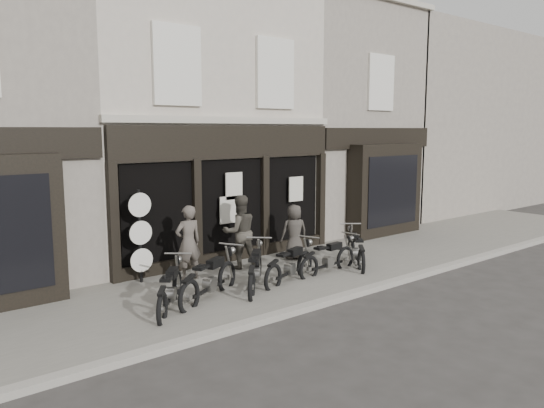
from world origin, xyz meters
TOP-DOWN VIEW (x-y plane):
  - ground_plane at (0.00, 0.00)m, footprint 90.00×90.00m
  - pavement at (0.00, 0.90)m, footprint 30.00×4.20m
  - kerb at (0.00, -1.25)m, footprint 30.00×0.25m
  - central_building at (0.00, 5.95)m, footprint 7.30×6.22m
  - neighbour_right at (6.35, 5.90)m, footprint 5.60×6.73m
  - filler_right at (14.50, 6.00)m, footprint 11.00×6.00m
  - motorcycle_0 at (-3.31, 0.42)m, footprint 1.64×1.86m
  - motorcycle_1 at (-2.31, 0.46)m, footprint 2.19×1.37m
  - motorcycle_2 at (-1.05, 0.46)m, footprint 1.80×1.88m
  - motorcycle_3 at (-0.03, 0.38)m, footprint 2.14×1.00m
  - motorcycle_4 at (1.24, 0.32)m, footprint 2.16×0.59m
  - motorcycle_5 at (2.42, 0.44)m, footprint 1.62×1.94m
  - man_left at (-1.94, 2.01)m, footprint 0.70×0.48m
  - man_centre at (-0.30, 2.13)m, footprint 1.12×0.97m
  - man_right at (1.46, 1.92)m, footprint 0.90×0.74m
  - advert_sign_post at (-2.96, 2.50)m, footprint 0.58×0.37m

SIDE VIEW (x-z plane):
  - ground_plane at x=0.00m, z-range 0.00..0.00m
  - pavement at x=0.00m, z-range 0.00..0.12m
  - kerb at x=0.00m, z-range 0.00..0.13m
  - motorcycle_4 at x=1.24m, z-range -0.11..0.93m
  - motorcycle_3 at x=-0.03m, z-range -0.11..0.95m
  - motorcycle_0 at x=-3.31m, z-range -0.11..0.96m
  - motorcycle_5 at x=2.42m, z-range -0.11..0.98m
  - motorcycle_2 at x=-1.05m, z-range -0.12..1.01m
  - motorcycle_1 at x=-2.31m, z-range -0.12..1.02m
  - man_right at x=1.46m, z-range 0.12..1.69m
  - man_left at x=-1.94m, z-range 0.12..1.97m
  - man_centre at x=-0.30m, z-range 0.12..2.08m
  - advert_sign_post at x=-2.96m, z-range -0.03..2.36m
  - neighbour_right at x=6.35m, z-range -0.13..8.21m
  - central_building at x=0.00m, z-range -0.09..8.25m
  - filler_right at x=14.50m, z-range 0.00..8.20m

